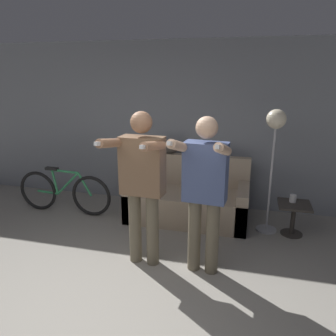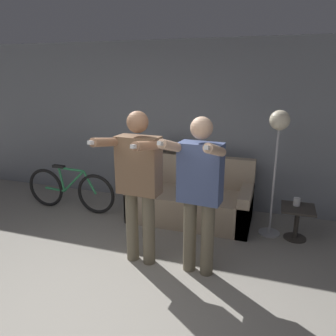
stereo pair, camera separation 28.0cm
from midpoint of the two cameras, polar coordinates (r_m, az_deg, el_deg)
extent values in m
plane|color=gray|center=(3.20, -13.16, -25.61)|extent=(16.00, 16.00, 0.00)
cube|color=gray|center=(5.29, 3.47, 7.41)|extent=(10.00, 0.05, 2.60)
cube|color=tan|center=(4.89, 5.53, -6.62)|extent=(1.75, 0.85, 0.44)
cube|color=tan|center=(5.06, 6.59, -0.38)|extent=(1.75, 0.14, 0.47)
cube|color=tan|center=(5.08, -3.24, -4.80)|extent=(0.16, 0.85, 0.58)
cube|color=tan|center=(4.76, 14.98, -6.83)|extent=(0.16, 0.85, 0.58)
cylinder|color=#6B604C|center=(3.82, -4.16, -10.08)|extent=(0.14, 0.14, 0.84)
cylinder|color=#6B604C|center=(3.74, -1.20, -10.64)|extent=(0.14, 0.14, 0.84)
cube|color=brown|center=(3.51, -2.86, 0.45)|extent=(0.48, 0.25, 0.63)
sphere|color=#9E7051|center=(3.41, -2.97, 8.00)|extent=(0.23, 0.23, 0.23)
cylinder|color=#9E7051|center=(3.33, -8.20, 4.47)|extent=(0.12, 0.51, 0.18)
cube|color=white|center=(3.12, -10.50, 4.37)|extent=(0.04, 0.13, 0.06)
cylinder|color=#9E7051|center=(3.13, -1.12, 3.89)|extent=(0.12, 0.51, 0.18)
cube|color=white|center=(2.90, -3.04, 3.76)|extent=(0.04, 0.13, 0.06)
cylinder|color=#6B604C|center=(3.64, 6.06, -11.65)|extent=(0.14, 0.14, 0.83)
cylinder|color=#6B604C|center=(3.59, 9.15, -12.16)|extent=(0.14, 0.14, 0.83)
cube|color=#475684|center=(3.34, 8.05, -0.88)|extent=(0.46, 0.26, 0.62)
sphere|color=#D8AD8C|center=(3.23, 8.38, 6.89)|extent=(0.22, 0.22, 0.22)
cylinder|color=#D8AD8C|center=(3.10, 3.32, 3.79)|extent=(0.13, 0.51, 0.23)
cube|color=white|center=(2.87, 1.68, 4.22)|extent=(0.05, 0.13, 0.07)
cylinder|color=#D8AD8C|center=(2.98, 10.92, 3.03)|extent=(0.13, 0.51, 0.23)
cube|color=white|center=(2.74, 9.87, 3.43)|extent=(0.05, 0.13, 0.07)
ellipsoid|color=#3D3833|center=(5.07, 2.44, 3.47)|extent=(0.32, 0.13, 0.17)
sphere|color=#3D3833|center=(5.02, 3.93, 3.95)|extent=(0.10, 0.10, 0.10)
ellipsoid|color=#3D3833|center=(5.15, 0.71, 2.99)|extent=(0.17, 0.04, 0.04)
cone|color=#3D3833|center=(5.00, 3.70, 4.33)|extent=(0.03, 0.03, 0.03)
cone|color=#3D3833|center=(5.04, 3.80, 4.41)|extent=(0.03, 0.03, 0.03)
cylinder|color=#B2B2B7|center=(4.80, 18.82, -10.64)|extent=(0.28, 0.28, 0.02)
cylinder|color=#B2B2B7|center=(4.53, 19.65, -2.39)|extent=(0.03, 0.03, 1.47)
sphere|color=#F4E5C1|center=(4.35, 20.66, 7.79)|extent=(0.25, 0.25, 0.25)
cylinder|color=#38332D|center=(4.79, 22.80, -11.16)|extent=(0.29, 0.29, 0.02)
cylinder|color=#38332D|center=(4.71, 23.07, -9.00)|extent=(0.06, 0.06, 0.41)
cube|color=#38332D|center=(4.62, 23.37, -6.51)|extent=(0.41, 0.41, 0.03)
cylinder|color=white|center=(4.65, 23.14, -5.46)|extent=(0.09, 0.09, 0.10)
torus|color=black|center=(5.13, -10.93, -4.50)|extent=(0.64, 0.05, 0.64)
torus|color=black|center=(5.63, -19.16, -3.27)|extent=(0.64, 0.05, 0.64)
cylinder|color=#338E56|center=(5.27, -14.65, -2.27)|extent=(0.41, 0.04, 0.39)
cylinder|color=#338E56|center=(5.39, -16.65, -1.93)|extent=(0.10, 0.04, 0.39)
cylinder|color=#338E56|center=(5.23, -15.09, -0.25)|extent=(0.45, 0.04, 0.05)
cylinder|color=#338E56|center=(5.53, -17.71, -3.57)|extent=(0.35, 0.04, 0.05)
cylinder|color=#338E56|center=(5.12, -11.97, -2.53)|extent=(0.22, 0.04, 0.37)
cube|color=black|center=(5.35, -17.11, 0.25)|extent=(0.20, 0.07, 0.04)
camera|label=1|loc=(0.14, -88.04, 0.57)|focal=35.00mm
camera|label=2|loc=(0.14, 91.96, -0.57)|focal=35.00mm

